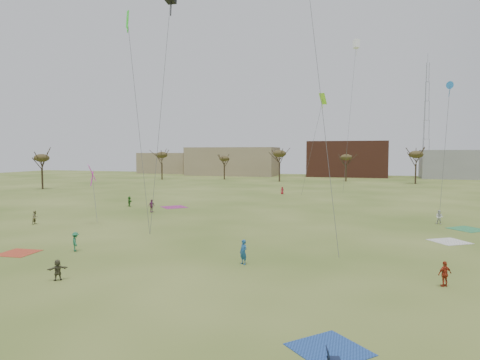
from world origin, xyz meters
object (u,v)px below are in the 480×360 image
(flyer_near_center, at_px, (75,242))
(spectator_fore_a, at_px, (445,274))
(radio_tower, at_px, (426,120))
(flyer_near_right, at_px, (243,252))

(flyer_near_center, bearing_deg, spectator_fore_a, -135.25)
(flyer_near_center, relative_size, spectator_fore_a, 1.02)
(flyer_near_center, distance_m, spectator_fore_a, 28.29)
(flyer_near_center, height_order, spectator_fore_a, flyer_near_center)
(flyer_near_center, bearing_deg, radio_tower, -61.31)
(flyer_near_right, xyz_separation_m, spectator_fore_a, (13.50, -1.27, -0.13))
(flyer_near_right, relative_size, radio_tower, 0.05)
(flyer_near_right, relative_size, spectator_fore_a, 1.16)
(flyer_near_center, xyz_separation_m, spectator_fore_a, (28.27, -1.02, -0.01))
(flyer_near_right, height_order, radio_tower, radio_tower)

